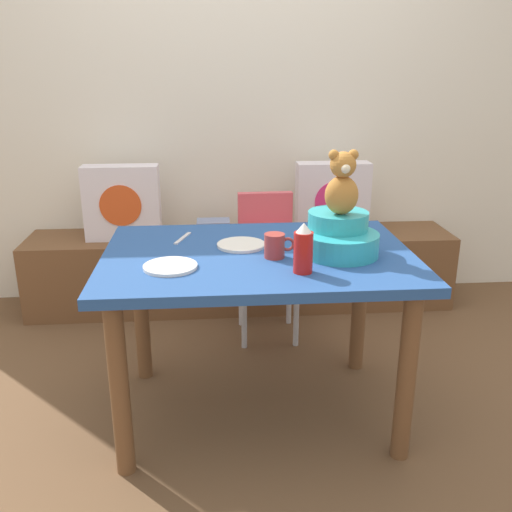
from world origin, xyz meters
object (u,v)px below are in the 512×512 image
at_px(dining_table, 258,278).
at_px(teddy_bear, 342,184).
at_px(highchair, 268,246).
at_px(dinner_plate_far, 241,245).
at_px(book_stack, 213,228).
at_px(ketchup_bottle, 303,249).
at_px(dinner_plate_near, 170,266).
at_px(pillow_floral_right, 332,199).
at_px(coffee_mug, 275,246).
at_px(pillow_floral_left, 122,203).
at_px(infant_seat_teal, 339,236).

relative_size(dining_table, teddy_bear, 4.93).
bearing_deg(highchair, dinner_plate_far, -105.21).
xyz_separation_m(book_stack, ketchup_bottle, (0.31, -1.42, 0.32)).
height_order(teddy_bear, dinner_plate_near, teddy_bear).
distance_m(teddy_bear, dinner_plate_far, 0.48).
distance_m(pillow_floral_right, dining_table, 1.29).
bearing_deg(dinner_plate_far, ketchup_bottle, -57.74).
relative_size(teddy_bear, dinner_plate_far, 1.25).
xyz_separation_m(pillow_floral_right, ketchup_bottle, (-0.41, -1.40, 0.15)).
height_order(dining_table, dinner_plate_far, dinner_plate_far).
height_order(highchair, coffee_mug, coffee_mug).
relative_size(pillow_floral_left, highchair, 0.56).
height_order(dining_table, dinner_plate_near, dinner_plate_near).
distance_m(pillow_floral_left, highchair, 0.93).
bearing_deg(book_stack, pillow_floral_right, -1.65).
bearing_deg(coffee_mug, infant_seat_teal, 6.93).
bearing_deg(pillow_floral_right, ketchup_bottle, -106.39).
distance_m(pillow_floral_left, pillow_floral_right, 1.26).
height_order(pillow_floral_left, ketchup_bottle, ketchup_bottle).
xyz_separation_m(dining_table, teddy_bear, (0.32, -0.04, 0.39)).
xyz_separation_m(teddy_bear, ketchup_bottle, (-0.18, -0.20, -0.19)).
relative_size(highchair, teddy_bear, 3.16).
xyz_separation_m(dining_table, infant_seat_teal, (0.32, -0.04, 0.18)).
xyz_separation_m(teddy_bear, dinner_plate_near, (-0.66, -0.12, -0.27)).
relative_size(dining_table, dinner_plate_far, 6.16).
xyz_separation_m(infant_seat_teal, coffee_mug, (-0.26, -0.03, -0.02)).
xyz_separation_m(infant_seat_teal, dinner_plate_near, (-0.66, -0.12, -0.07)).
xyz_separation_m(highchair, dinner_plate_far, (-0.18, -0.66, 0.22)).
height_order(book_stack, ketchup_bottle, ketchup_bottle).
relative_size(pillow_floral_right, infant_seat_teal, 1.33).
height_order(ketchup_bottle, coffee_mug, ketchup_bottle).
xyz_separation_m(book_stack, coffee_mug, (0.23, -1.25, 0.28)).
relative_size(book_stack, coffee_mug, 1.67).
bearing_deg(dinner_plate_near, dinner_plate_far, 41.04).
xyz_separation_m(ketchup_bottle, dinner_plate_far, (-0.20, 0.32, -0.08)).
height_order(pillow_floral_left, infant_seat_teal, same).
bearing_deg(teddy_bear, dining_table, 173.45).
relative_size(infant_seat_teal, dinner_plate_near, 1.65).
height_order(highchair, infant_seat_teal, infant_seat_teal).
distance_m(highchair, infant_seat_teal, 0.86).
xyz_separation_m(dining_table, highchair, (0.12, 0.75, -0.11)).
bearing_deg(ketchup_bottle, coffee_mug, 115.14).
bearing_deg(ketchup_bottle, highchair, 91.42).
relative_size(pillow_floral_left, teddy_bear, 1.76).
relative_size(dining_table, dinner_plate_near, 6.16).
bearing_deg(dining_table, pillow_floral_right, 64.53).
height_order(infant_seat_teal, teddy_bear, teddy_bear).
bearing_deg(pillow_floral_left, dining_table, -58.72).
bearing_deg(ketchup_bottle, pillow_floral_left, 121.16).
xyz_separation_m(dining_table, dinner_plate_far, (-0.06, 0.08, 0.12)).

